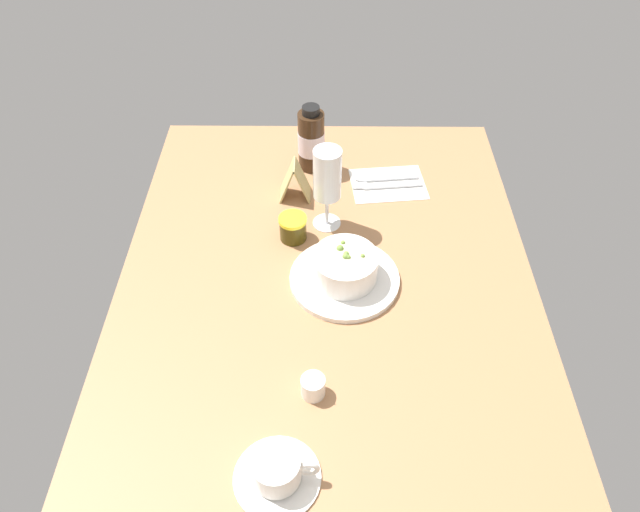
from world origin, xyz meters
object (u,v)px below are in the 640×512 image
(porridge_bowl, at_px, (345,270))
(wine_glass, at_px, (329,177))
(coffee_cup, at_px, (277,471))
(sauce_bottle_brown, at_px, (311,140))
(creamer_jug, at_px, (314,387))
(menu_card, at_px, (295,180))
(jam_jar, at_px, (293,228))
(cutlery_setting, at_px, (386,183))

(porridge_bowl, distance_m, wine_glass, 0.20)
(coffee_cup, xyz_separation_m, wine_glass, (0.58, -0.08, 0.10))
(wine_glass, bearing_deg, sauce_bottle_brown, 10.98)
(creamer_jug, distance_m, menu_card, 0.53)
(porridge_bowl, relative_size, jam_jar, 3.65)
(wine_glass, bearing_deg, cutlery_setting, -44.98)
(coffee_cup, relative_size, sauce_bottle_brown, 0.82)
(jam_jar, height_order, sauce_bottle_brown, sauce_bottle_brown)
(menu_card, bearing_deg, cutlery_setting, -78.48)
(porridge_bowl, xyz_separation_m, menu_card, (0.27, 0.11, 0.01))
(creamer_jug, distance_m, jam_jar, 0.39)
(wine_glass, bearing_deg, jam_jar, 121.91)
(porridge_bowl, height_order, sauce_bottle_brown, sauce_bottle_brown)
(wine_glass, bearing_deg, creamer_jug, 176.69)
(cutlery_setting, xyz_separation_m, menu_card, (-0.04, 0.21, 0.04))
(creamer_jug, height_order, sauce_bottle_brown, sauce_bottle_brown)
(porridge_bowl, distance_m, sauce_bottle_brown, 0.39)
(jam_jar, xyz_separation_m, menu_card, (0.14, 0.00, 0.02))
(cutlery_setting, distance_m, sauce_bottle_brown, 0.21)
(porridge_bowl, relative_size, coffee_cup, 1.63)
(cutlery_setting, distance_m, wine_glass, 0.23)
(cutlery_setting, xyz_separation_m, jam_jar, (-0.19, 0.21, 0.03))
(jam_jar, xyz_separation_m, sauce_bottle_brown, (0.26, -0.03, 0.05))
(coffee_cup, xyz_separation_m, creamer_jug, (0.15, -0.05, -0.00))
(menu_card, bearing_deg, wine_glass, -141.29)
(coffee_cup, bearing_deg, jam_jar, -0.23)
(porridge_bowl, xyz_separation_m, creamer_jug, (-0.26, 0.06, -0.01))
(creamer_jug, bearing_deg, jam_jar, 7.43)
(sauce_bottle_brown, height_order, menu_card, sauce_bottle_brown)
(coffee_cup, xyz_separation_m, sauce_bottle_brown, (0.79, -0.04, 0.05))
(sauce_bottle_brown, bearing_deg, jam_jar, 172.30)
(cutlery_setting, bearing_deg, creamer_jug, 163.96)
(coffee_cup, height_order, menu_card, menu_card)
(porridge_bowl, distance_m, cutlery_setting, 0.33)
(wine_glass, height_order, menu_card, wine_glass)
(coffee_cup, distance_m, creamer_jug, 0.16)
(porridge_bowl, height_order, cutlery_setting, porridge_bowl)
(cutlery_setting, relative_size, jam_jar, 3.09)
(cutlery_setting, relative_size, sauce_bottle_brown, 1.13)
(coffee_cup, bearing_deg, menu_card, -0.08)
(sauce_bottle_brown, bearing_deg, porridge_bowl, -169.08)
(porridge_bowl, xyz_separation_m, wine_glass, (0.17, 0.03, 0.10))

